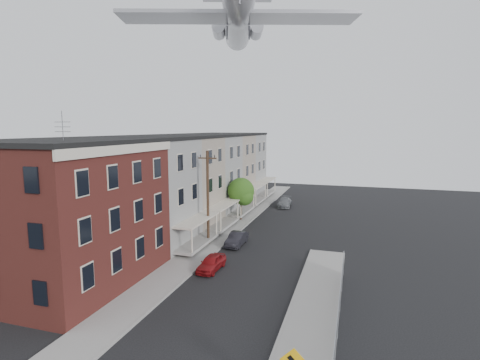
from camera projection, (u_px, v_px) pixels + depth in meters
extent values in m
cube|color=gray|center=(230.00, 228.00, 41.48)|extent=(3.00, 62.00, 0.12)
cube|color=gray|center=(311.00, 324.00, 21.24)|extent=(3.00, 26.00, 0.12)
cube|color=gray|center=(242.00, 229.00, 41.06)|extent=(0.15, 62.00, 0.14)
cube|color=gray|center=(286.00, 320.00, 21.66)|extent=(0.15, 26.00, 0.14)
cube|color=#341510|center=(66.00, 214.00, 26.62)|extent=(10.00, 12.00, 10.00)
cube|color=black|center=(61.00, 141.00, 25.91)|extent=(10.30, 12.30, 0.30)
cube|color=beige|center=(125.00, 149.00, 24.48)|extent=(0.16, 12.20, 0.60)
cylinder|color=#515156|center=(63.00, 127.00, 23.29)|extent=(0.04, 0.04, 2.00)
cube|color=slate|center=(139.00, 192.00, 35.61)|extent=(10.00, 7.00, 10.00)
cube|color=black|center=(137.00, 138.00, 34.90)|extent=(10.25, 7.00, 0.30)
cube|color=gray|center=(197.00, 243.00, 34.50)|extent=(1.80, 6.40, 0.25)
cube|color=beige|center=(197.00, 220.00, 34.19)|extent=(1.90, 6.50, 0.15)
cube|color=slate|center=(173.00, 182.00, 42.23)|extent=(10.00, 7.00, 10.00)
cube|color=black|center=(172.00, 136.00, 41.52)|extent=(10.25, 7.00, 0.30)
cube|color=gray|center=(223.00, 225.00, 41.12)|extent=(1.80, 6.40, 0.25)
cube|color=beige|center=(223.00, 205.00, 40.82)|extent=(1.90, 6.50, 0.15)
cube|color=slate|center=(198.00, 175.00, 48.86)|extent=(10.00, 7.00, 10.00)
cube|color=black|center=(198.00, 135.00, 48.15)|extent=(10.25, 7.00, 0.30)
cube|color=gray|center=(241.00, 211.00, 47.74)|extent=(1.80, 6.40, 0.25)
cube|color=beige|center=(241.00, 194.00, 47.44)|extent=(1.90, 6.50, 0.15)
cube|color=slate|center=(217.00, 169.00, 55.48)|extent=(10.00, 7.00, 10.00)
cube|color=black|center=(217.00, 134.00, 54.77)|extent=(10.25, 7.00, 0.30)
cube|color=gray|center=(255.00, 201.00, 54.37)|extent=(1.80, 6.40, 0.25)
cube|color=beige|center=(256.00, 186.00, 54.07)|extent=(1.90, 6.50, 0.15)
cube|color=slate|center=(232.00, 165.00, 62.10)|extent=(10.00, 7.00, 10.00)
cube|color=black|center=(232.00, 134.00, 61.39)|extent=(10.25, 7.00, 0.30)
cube|color=gray|center=(266.00, 193.00, 60.99)|extent=(1.80, 6.40, 0.25)
cube|color=beige|center=(267.00, 180.00, 60.69)|extent=(1.90, 6.50, 0.15)
cylinder|color=gray|center=(335.00, 354.00, 16.89)|extent=(0.06, 0.06, 1.90)
cylinder|color=gray|center=(338.00, 321.00, 19.73)|extent=(0.06, 0.06, 1.90)
cylinder|color=gray|center=(340.00, 297.00, 22.57)|extent=(0.06, 0.06, 1.90)
cylinder|color=gray|center=(342.00, 278.00, 25.41)|extent=(0.06, 0.06, 1.90)
cylinder|color=gray|center=(343.00, 263.00, 28.24)|extent=(0.06, 0.06, 1.90)
cube|color=gray|center=(338.00, 305.00, 19.60)|extent=(0.04, 18.00, 0.04)
cube|color=gray|center=(338.00, 321.00, 19.73)|extent=(0.02, 18.00, 1.80)
cylinder|color=black|center=(208.00, 198.00, 35.22)|extent=(0.26, 0.26, 9.00)
cube|color=black|center=(207.00, 158.00, 34.70)|extent=(1.80, 0.12, 0.12)
cylinder|color=black|center=(200.00, 156.00, 34.88)|extent=(0.08, 0.08, 0.25)
cylinder|color=black|center=(214.00, 156.00, 34.47)|extent=(0.08, 0.08, 0.25)
cylinder|color=black|center=(241.00, 211.00, 45.08)|extent=(0.24, 0.24, 2.40)
sphere|color=#214813|center=(241.00, 191.00, 44.75)|extent=(3.20, 3.20, 3.20)
sphere|color=#214813|center=(244.00, 196.00, 44.40)|extent=(2.24, 2.24, 2.24)
imported|color=maroon|center=(211.00, 263.00, 29.31)|extent=(1.55, 3.57, 1.20)
imported|color=black|center=(237.00, 239.00, 35.53)|extent=(1.34, 3.79, 1.25)
imported|color=slate|center=(285.00, 202.00, 53.05)|extent=(2.06, 4.44, 1.26)
cylinder|color=silver|center=(238.00, 11.00, 34.70)|extent=(9.26, 21.04, 2.83)
cone|color=silver|center=(237.00, 39.00, 45.20)|extent=(3.51, 3.40, 2.83)
cube|color=#939399|center=(238.00, 17.00, 33.51)|extent=(21.32, 10.10, 0.31)
cylinder|color=#939399|center=(219.00, 30.00, 42.08)|extent=(2.44, 3.80, 1.41)
cylinder|color=#939399|center=(256.00, 30.00, 42.15)|extent=(2.44, 3.80, 1.41)
cube|color=silver|center=(237.00, 16.00, 44.42)|extent=(1.25, 3.26, 4.95)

